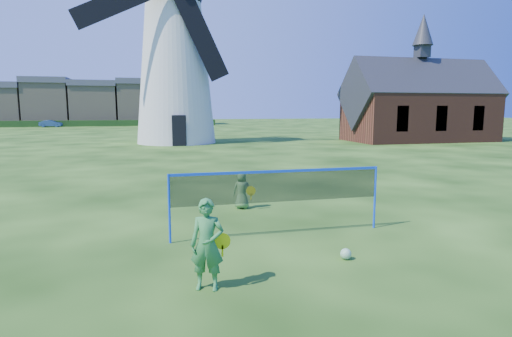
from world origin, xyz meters
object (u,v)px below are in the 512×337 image
at_px(chapel, 419,106).
at_px(car_right, 51,124).
at_px(player_girl, 207,245).
at_px(badminton_net, 278,187).
at_px(player_boy, 242,190).
at_px(play_ball, 346,254).
at_px(windmill, 175,60).

xyz_separation_m(chapel, car_right, (-39.35, 39.66, -2.63)).
bearing_deg(player_girl, badminton_net, 70.98).
xyz_separation_m(player_boy, play_ball, (1.08, -4.69, -0.44)).
bearing_deg(chapel, car_right, 134.77).
relative_size(player_girl, player_boy, 1.37).
bearing_deg(badminton_net, car_right, 105.77).
bearing_deg(chapel, play_ball, -127.08).
distance_m(badminton_net, player_girl, 3.31).
distance_m(player_boy, car_right, 64.38).
bearing_deg(badminton_net, play_ball, -66.46).
xyz_separation_m(chapel, badminton_net, (-21.10, -24.95, -2.04)).
bearing_deg(player_boy, windmill, -70.73).
relative_size(badminton_net, player_boy, 4.56).
distance_m(windmill, badminton_net, 28.56).
relative_size(badminton_net, player_girl, 3.33).
height_order(windmill, car_right, windmill).
xyz_separation_m(chapel, player_boy, (-21.36, -22.15, -2.63)).
bearing_deg(play_ball, windmill, 92.77).
height_order(badminton_net, player_boy, badminton_net).
xyz_separation_m(badminton_net, player_girl, (-2.01, -2.60, -0.38)).
height_order(windmill, badminton_net, windmill).
xyz_separation_m(badminton_net, player_boy, (-0.26, 2.80, -0.59)).
height_order(badminton_net, car_right, badminton_net).
bearing_deg(badminton_net, chapel, 49.78).
bearing_deg(chapel, windmill, 172.17).
bearing_deg(play_ball, car_right, 106.00).
bearing_deg(windmill, car_right, 115.67).
bearing_deg(chapel, player_girl, -129.99).
distance_m(windmill, car_right, 41.20).
bearing_deg(badminton_net, windmill, 91.28).
xyz_separation_m(windmill, badminton_net, (0.62, -27.94, -5.87)).
height_order(windmill, player_girl, windmill).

